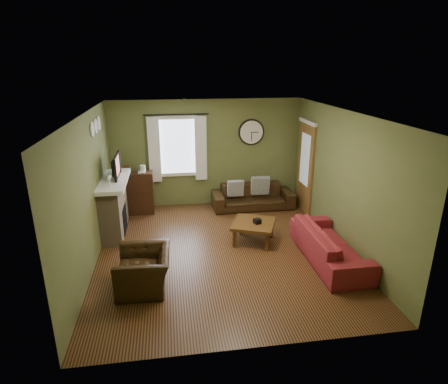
{
  "coord_description": "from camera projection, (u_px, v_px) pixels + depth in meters",
  "views": [
    {
      "loc": [
        -0.91,
        -6.32,
        3.41
      ],
      "look_at": [
        0.1,
        0.4,
        1.05
      ],
      "focal_mm": 30.0,
      "sensor_mm": 36.0,
      "label": 1
    }
  ],
  "objects": [
    {
      "name": "fireplace",
      "position": [
        114.0,
        208.0,
        7.75
      ],
      "size": [
        0.4,
        1.4,
        1.1
      ],
      "primitive_type": "cube",
      "color": "tan",
      "rests_on": "floor"
    },
    {
      "name": "tv",
      "position": [
        113.0,
        169.0,
        7.63
      ],
      "size": [
        0.08,
        0.6,
        0.35
      ],
      "primitive_type": "imported",
      "rotation": [
        0.0,
        0.0,
        1.57
      ],
      "color": "black",
      "rests_on": "mantel"
    },
    {
      "name": "sofa_brown",
      "position": [
        253.0,
        196.0,
        9.2
      ],
      "size": [
        1.96,
        0.77,
        0.57
      ],
      "primitive_type": "imported",
      "color": "black",
      "rests_on": "floor"
    },
    {
      "name": "medallion_left",
      "position": [
        92.0,
        129.0,
        6.83
      ],
      "size": [
        0.28,
        0.28,
        0.03
      ],
      "primitive_type": "cylinder",
      "color": "white",
      "rests_on": "wall_left"
    },
    {
      "name": "coffee_table",
      "position": [
        253.0,
        232.0,
        7.45
      ],
      "size": [
        1.04,
        1.04,
        0.42
      ],
      "primitive_type": null,
      "rotation": [
        0.0,
        0.0,
        -0.39
      ],
      "color": "#4F3113",
      "rests_on": "floor"
    },
    {
      "name": "wall_clock",
      "position": [
        251.0,
        132.0,
        9.09
      ],
      "size": [
        0.64,
        0.06,
        0.64
      ],
      "primitive_type": null,
      "color": "white",
      "rests_on": "wall_back"
    },
    {
      "name": "mantel",
      "position": [
        112.0,
        181.0,
        7.56
      ],
      "size": [
        0.58,
        1.6,
        0.08
      ],
      "primitive_type": "cube",
      "color": "white",
      "rests_on": "fireplace"
    },
    {
      "name": "window_pane",
      "position": [
        178.0,
        146.0,
        8.97
      ],
      "size": [
        1.0,
        0.02,
        1.3
      ],
      "primitive_type": null,
      "color": "silver",
      "rests_on": "wall_back"
    },
    {
      "name": "wine_glass_a",
      "position": [
        109.0,
        182.0,
        7.02
      ],
      "size": [
        0.07,
        0.07,
        0.2
      ],
      "primitive_type": null,
      "color": "white",
      "rests_on": "mantel"
    },
    {
      "name": "bookshelf",
      "position": [
        135.0,
        193.0,
        8.78
      ],
      "size": [
        0.84,
        0.36,
        1.0
      ],
      "primitive_type": null,
      "color": "black",
      "rests_on": "floor"
    },
    {
      "name": "firebox",
      "position": [
        124.0,
        219.0,
        7.85
      ],
      "size": [
        0.04,
        0.6,
        0.55
      ],
      "primitive_type": "cube",
      "color": "black",
      "rests_on": "fireplace"
    },
    {
      "name": "book",
      "position": [
        138.0,
        174.0,
        8.64
      ],
      "size": [
        0.18,
        0.23,
        0.02
      ],
      "primitive_type": "imported",
      "rotation": [
        0.0,
        0.0,
        -0.02
      ],
      "color": "#4F3113",
      "rests_on": "bookshelf"
    },
    {
      "name": "medallion_mid",
      "position": [
        95.0,
        126.0,
        7.16
      ],
      "size": [
        0.28,
        0.28,
        0.03
      ],
      "primitive_type": "cylinder",
      "color": "white",
      "rests_on": "wall_left"
    },
    {
      "name": "wall_front",
      "position": [
        254.0,
        257.0,
        4.29
      ],
      "size": [
        4.6,
        0.0,
        2.6
      ],
      "primitive_type": "cube",
      "color": "#5E6835",
      "rests_on": "ground"
    },
    {
      "name": "tv_screen",
      "position": [
        117.0,
        166.0,
        7.62
      ],
      "size": [
        0.02,
        0.62,
        0.36
      ],
      "primitive_type": "cube",
      "color": "#994C3F",
      "rests_on": "mantel"
    },
    {
      "name": "floor",
      "position": [
        222.0,
        251.0,
        7.15
      ],
      "size": [
        4.6,
        5.2,
        0.0
      ],
      "primitive_type": "cube",
      "color": "#4C2D17",
      "rests_on": "ground"
    },
    {
      "name": "curtain_left",
      "position": [
        154.0,
        150.0,
        8.81
      ],
      "size": [
        0.28,
        0.04,
        1.55
      ],
      "primitive_type": "cube",
      "color": "white",
      "rests_on": "wall_back"
    },
    {
      "name": "door",
      "position": [
        305.0,
        168.0,
        8.85
      ],
      "size": [
        0.05,
        0.9,
        2.1
      ],
      "primitive_type": "cube",
      "color": "brown",
      "rests_on": "floor"
    },
    {
      "name": "medallion_right",
      "position": [
        98.0,
        123.0,
        7.49
      ],
      "size": [
        0.28,
        0.28,
        0.03
      ],
      "primitive_type": "cylinder",
      "color": "white",
      "rests_on": "wall_left"
    },
    {
      "name": "pillow_right",
      "position": [
        236.0,
        188.0,
        8.97
      ],
      "size": [
        0.39,
        0.12,
        0.39
      ],
      "primitive_type": "cube",
      "rotation": [
        0.0,
        0.0,
        -0.01
      ],
      "color": "gray",
      "rests_on": "sofa_brown"
    },
    {
      "name": "pillow_left",
      "position": [
        260.0,
        186.0,
        9.17
      ],
      "size": [
        0.45,
        0.14,
        0.45
      ],
      "primitive_type": "cube",
      "rotation": [
        0.0,
        0.0,
        -0.01
      ],
      "color": "gray",
      "rests_on": "sofa_brown"
    },
    {
      "name": "wall_back",
      "position": [
        207.0,
        153.0,
        9.15
      ],
      "size": [
        4.6,
        0.0,
        2.6
      ],
      "primitive_type": "cube",
      "color": "#5E6835",
      "rests_on": "ground"
    },
    {
      "name": "armchair",
      "position": [
        144.0,
        270.0,
        5.91
      ],
      "size": [
        0.86,
        0.98,
        0.62
      ],
      "primitive_type": "imported",
      "rotation": [
        0.0,
        0.0,
        -1.6
      ],
      "color": "black",
      "rests_on": "floor"
    },
    {
      "name": "wall_right",
      "position": [
        342.0,
        181.0,
        7.05
      ],
      "size": [
        0.0,
        5.2,
        2.6
      ],
      "primitive_type": "cube",
      "color": "#5E6835",
      "rests_on": "ground"
    },
    {
      "name": "sofa_red",
      "position": [
        329.0,
        244.0,
        6.75
      ],
      "size": [
        0.81,
        2.07,
        0.6
      ],
      "primitive_type": "imported",
      "rotation": [
        0.0,
        0.0,
        1.57
      ],
      "color": "maroon",
      "rests_on": "floor"
    },
    {
      "name": "wall_left",
      "position": [
        89.0,
        193.0,
        6.4
      ],
      "size": [
        0.0,
        5.2,
        2.6
      ],
      "primitive_type": "cube",
      "color": "#5E6835",
      "rests_on": "ground"
    },
    {
      "name": "tissue_box",
      "position": [
        257.0,
        224.0,
        7.34
      ],
      "size": [
        0.16,
        0.16,
        0.09
      ],
      "primitive_type": "cube",
      "rotation": [
        0.0,
        0.0,
        0.38
      ],
      "color": "black",
      "rests_on": "coffee_table"
    },
    {
      "name": "wine_glass_b",
      "position": [
        110.0,
        180.0,
        7.1
      ],
      "size": [
        0.08,
        0.08,
        0.22
      ],
      "primitive_type": null,
      "color": "white",
      "rests_on": "mantel"
    },
    {
      "name": "ceiling",
      "position": [
        222.0,
        113.0,
        6.29
      ],
      "size": [
        4.6,
        5.2,
        0.0
      ],
      "primitive_type": "cube",
      "color": "white",
      "rests_on": "ground"
    },
    {
      "name": "curtain_rod",
      "position": [
        176.0,
        115.0,
        8.62
      ],
      "size": [
        0.03,
        0.03,
        1.5
      ],
      "primitive_type": "cylinder",
      "color": "black",
      "rests_on": "wall_back"
    },
    {
      "name": "curtain_right",
      "position": [
        201.0,
        149.0,
        8.97
      ],
      "size": [
        0.28,
        0.04,
        1.55
      ],
      "primitive_type": "cube",
      "color": "white",
      "rests_on": "wall_back"
    }
  ]
}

